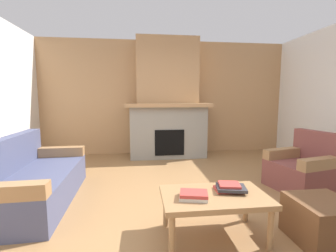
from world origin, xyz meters
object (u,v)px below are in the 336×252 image
coffee_table (214,200)px  armchair (304,169)px  ottoman (322,221)px  couch (32,181)px  fireplace (167,106)px

coffee_table → armchair: bearing=30.7°
armchair → ottoman: (-0.72, -1.20, -0.09)m
ottoman → armchair: bearing=59.0°
coffee_table → couch: bearing=154.4°
coffee_table → ottoman: (0.98, -0.19, -0.18)m
couch → ottoman: 3.28m
couch → fireplace: bearing=48.3°
couch → armchair: bearing=0.2°
fireplace → armchair: 2.98m
ottoman → fireplace: bearing=107.0°
armchair → couch: bearing=-179.8°
fireplace → couch: size_ratio=1.47×
fireplace → coffee_table: (0.07, -3.25, -0.79)m
armchair → coffee_table: bearing=-149.3°
fireplace → coffee_table: fireplace is taller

